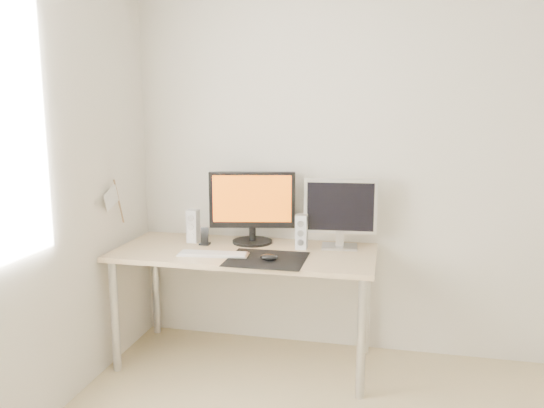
{
  "coord_description": "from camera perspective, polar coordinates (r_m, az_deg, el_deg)",
  "views": [
    {
      "loc": [
        -0.08,
        -1.68,
        1.58
      ],
      "look_at": [
        -0.78,
        1.47,
        1.01
      ],
      "focal_mm": 35.0,
      "sensor_mm": 36.0,
      "label": 1
    }
  ],
  "objects": [
    {
      "name": "speaker_left",
      "position": [
        3.5,
        -8.48,
        -2.34
      ],
      "size": [
        0.07,
        0.08,
        0.22
      ],
      "color": "white",
      "rests_on": "desk"
    },
    {
      "name": "desk",
      "position": [
        3.31,
        -2.96,
        -6.3
      ],
      "size": [
        1.6,
        0.7,
        0.73
      ],
      "color": "#D1B587",
      "rests_on": "ground"
    },
    {
      "name": "phone_dock",
      "position": [
        3.43,
        -7.25,
        -3.8
      ],
      "size": [
        0.06,
        0.05,
        0.11
      ],
      "color": "black",
      "rests_on": "desk"
    },
    {
      "name": "keyboard",
      "position": [
        3.19,
        -6.32,
        -5.37
      ],
      "size": [
        0.43,
        0.15,
        0.02
      ],
      "color": "silver",
      "rests_on": "desk"
    },
    {
      "name": "second_monitor",
      "position": [
        3.31,
        7.36,
        -0.66
      ],
      "size": [
        0.45,
        0.18,
        0.43
      ],
      "color": "#BCBCBF",
      "rests_on": "desk"
    },
    {
      "name": "mouse",
      "position": [
        3.05,
        -0.34,
        -5.75
      ],
      "size": [
        0.1,
        0.06,
        0.04
      ],
      "primitive_type": "ellipsoid",
      "color": "black",
      "rests_on": "mousepad"
    },
    {
      "name": "wall_back",
      "position": [
        3.44,
        13.78,
        4.23
      ],
      "size": [
        3.5,
        0.0,
        3.5
      ],
      "primitive_type": "plane",
      "rotation": [
        1.57,
        0.0,
        0.0
      ],
      "color": "white",
      "rests_on": "ground"
    },
    {
      "name": "mousepad",
      "position": [
        3.09,
        -0.57,
        -5.95
      ],
      "size": [
        0.45,
        0.4,
        0.0
      ],
      "primitive_type": "cube",
      "color": "black",
      "rests_on": "desk"
    },
    {
      "name": "main_monitor",
      "position": [
        3.4,
        -2.15,
        -0.07
      ],
      "size": [
        0.55,
        0.31,
        0.47
      ],
      "color": "black",
      "rests_on": "desk"
    },
    {
      "name": "pennant",
      "position": [
        3.39,
        -16.66,
        0.55
      ],
      "size": [
        0.01,
        0.23,
        0.29
      ],
      "color": "#A57F54",
      "rests_on": "wall_left"
    },
    {
      "name": "speaker_right",
      "position": [
        3.3,
        3.2,
        -3.0
      ],
      "size": [
        0.07,
        0.08,
        0.22
      ],
      "color": "white",
      "rests_on": "desk"
    }
  ]
}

